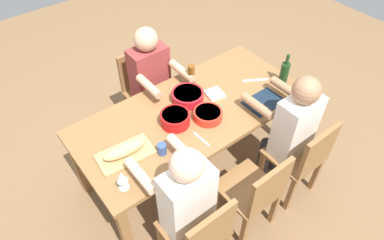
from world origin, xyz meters
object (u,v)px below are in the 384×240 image
(chair_far_left, at_px, (303,157))
(diner_far_right, at_px, (183,198))
(chair_near_center, at_px, (144,87))
(bread_loaf, at_px, (124,149))
(cutting_board, at_px, (126,154))
(serving_bowl_fruit, at_px, (208,114))
(serving_bowl_greens, at_px, (188,96))
(diner_near_center, at_px, (152,79))
(chair_far_center, at_px, (256,192))
(napkin_stack, at_px, (215,94))
(wine_glass, at_px, (122,177))
(cup_far_right, at_px, (162,149))
(diner_far_left, at_px, (290,126))
(chair_far_right, at_px, (200,234))
(wine_bottle, at_px, (284,73))
(beer_bottle, at_px, (191,76))
(dining_table, at_px, (192,117))
(serving_bowl_salad, at_px, (175,118))

(chair_far_left, bearing_deg, diner_far_right, -9.78)
(chair_near_center, bearing_deg, bread_loaf, 51.96)
(cutting_board, bearing_deg, serving_bowl_fruit, 174.05)
(cutting_board, bearing_deg, serving_bowl_greens, -164.69)
(cutting_board, relative_size, bread_loaf, 1.25)
(diner_far_right, xyz_separation_m, diner_near_center, (-0.53, -1.18, 0.00))
(chair_far_center, xyz_separation_m, chair_near_center, (-0.00, -1.54, 0.00))
(napkin_stack, bearing_deg, wine_glass, 17.33)
(diner_far_right, xyz_separation_m, cup_far_right, (-0.09, -0.37, 0.09))
(diner_far_left, bearing_deg, diner_far_right, 0.00)
(bread_loaf, bearing_deg, chair_far_right, 100.44)
(chair_far_right, distance_m, chair_near_center, 1.63)
(chair_near_center, xyz_separation_m, cup_far_right, (0.44, 0.99, 0.30))
(chair_near_center, distance_m, diner_far_left, 1.48)
(diner_near_center, relative_size, diner_far_left, 1.00)
(wine_bottle, bearing_deg, bread_loaf, -5.17)
(chair_far_right, bearing_deg, beer_bottle, -125.13)
(diner_far_left, relative_size, cutting_board, 3.00)
(diner_far_right, height_order, wine_glass, diner_far_right)
(diner_far_right, height_order, diner_near_center, same)
(wine_glass, bearing_deg, serving_bowl_greens, -153.61)
(chair_near_center, bearing_deg, diner_near_center, 90.00)
(chair_far_center, relative_size, diner_far_left, 0.71)
(cup_far_right, bearing_deg, serving_bowl_greens, -145.45)
(wine_bottle, relative_size, wine_glass, 1.75)
(dining_table, bearing_deg, beer_bottle, -126.76)
(diner_far_right, xyz_separation_m, wine_glass, (0.28, -0.28, 0.16))
(chair_far_center, relative_size, cutting_board, 2.12)
(chair_far_left, relative_size, napkin_stack, 6.07)
(chair_far_center, bearing_deg, chair_far_left, 180.00)
(diner_far_right, height_order, serving_bowl_greens, diner_far_right)
(chair_far_right, bearing_deg, chair_far_left, 180.00)
(cup_far_right, distance_m, napkin_stack, 0.75)
(bread_loaf, bearing_deg, diner_near_center, -134.99)
(bread_loaf, bearing_deg, serving_bowl_salad, -175.39)
(chair_far_left, bearing_deg, beer_bottle, -71.08)
(chair_far_right, relative_size, chair_near_center, 1.00)
(serving_bowl_fruit, height_order, serving_bowl_salad, serving_bowl_salad)
(dining_table, bearing_deg, cup_far_right, 26.13)
(cutting_board, bearing_deg, chair_far_center, 133.42)
(serving_bowl_greens, distance_m, bread_loaf, 0.74)
(serving_bowl_greens, distance_m, wine_bottle, 0.87)
(dining_table, distance_m, diner_far_right, 0.79)
(dining_table, bearing_deg, diner_far_right, 47.85)
(cutting_board, height_order, napkin_stack, napkin_stack)
(chair_near_center, bearing_deg, serving_bowl_salad, 76.53)
(wine_glass, distance_m, cup_far_right, 0.38)
(wine_glass, bearing_deg, cutting_board, -122.51)
(diner_near_center, relative_size, chair_far_left, 1.41)
(bread_loaf, bearing_deg, serving_bowl_fruit, 174.05)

